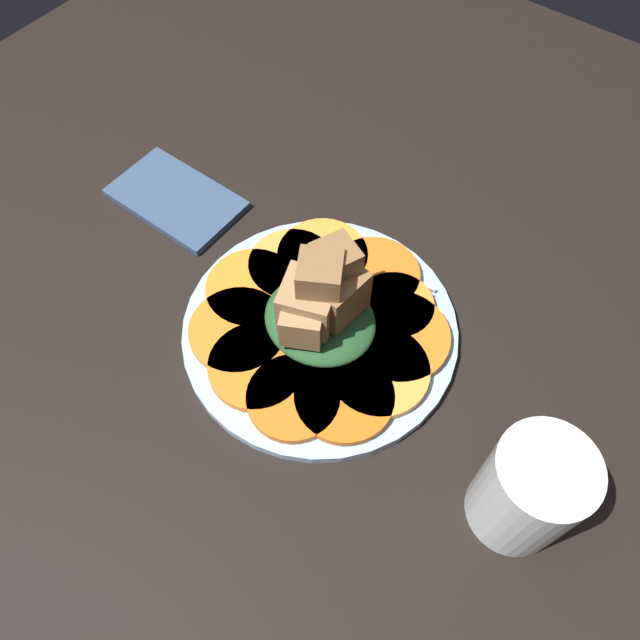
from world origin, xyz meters
TOP-DOWN VIEW (x-y plane):
  - table_slab at (0.00, 0.00)cm, footprint 120.00×120.00cm
  - plate at (0.00, 0.00)cm, footprint 25.41×25.41cm
  - carrot_slice_0 at (5.49, 5.05)cm, footprint 9.02×9.02cm
  - carrot_slice_1 at (1.78, 6.83)cm, footprint 8.63×8.63cm
  - carrot_slice_2 at (-2.66, 7.28)cm, footprint 8.08×8.08cm
  - carrot_slice_3 at (-6.06, 4.57)cm, footprint 8.64×8.64cm
  - carrot_slice_4 at (-6.98, 0.76)cm, footprint 9.03×9.03cm
  - carrot_slice_5 at (-6.37, -3.13)cm, footprint 9.59×9.59cm
  - carrot_slice_6 at (-4.42, -5.75)cm, footprint 7.26×7.26cm
  - carrot_slice_7 at (-0.86, -7.61)cm, footprint 8.65×8.65cm
  - carrot_slice_8 at (4.51, -6.38)cm, footprint 8.90×8.90cm
  - carrot_slice_9 at (6.20, -3.67)cm, footprint 8.46×8.46cm
  - carrot_slice_10 at (7.46, 0.74)cm, footprint 8.89×8.89cm
  - center_pile at (-0.01, -0.04)cm, footprint 10.44×9.52cm
  - fork at (1.33, -7.01)cm, footprint 17.25×5.12cm
  - water_glass at (-22.01, 3.98)cm, footprint 7.25×7.25cm
  - napkin at (22.06, -3.69)cm, footprint 13.80×8.28cm

SIDE VIEW (x-z plane):
  - table_slab at x=0.00cm, z-range 0.00..2.00cm
  - napkin at x=22.06cm, z-range 2.00..2.80cm
  - plate at x=0.00cm, z-range 1.99..3.04cm
  - fork at x=1.33cm, z-range 3.10..3.50cm
  - carrot_slice_0 at x=5.49cm, z-range 3.10..3.90cm
  - carrot_slice_1 at x=1.78cm, z-range 3.10..3.90cm
  - carrot_slice_2 at x=-2.66cm, z-range 3.10..3.90cm
  - carrot_slice_3 at x=-6.06cm, z-range 3.10..3.90cm
  - carrot_slice_4 at x=-6.98cm, z-range 3.10..3.90cm
  - carrot_slice_5 at x=-6.37cm, z-range 3.10..3.90cm
  - carrot_slice_6 at x=-4.42cm, z-range 3.10..3.90cm
  - carrot_slice_7 at x=-0.86cm, z-range 3.10..3.90cm
  - carrot_slice_8 at x=4.51cm, z-range 3.10..3.90cm
  - carrot_slice_9 at x=6.20cm, z-range 3.10..3.90cm
  - carrot_slice_10 at x=7.46cm, z-range 3.10..3.90cm
  - center_pile at x=-0.01cm, z-range 1.96..11.42cm
  - water_glass at x=-22.01cm, z-range 2.00..12.35cm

